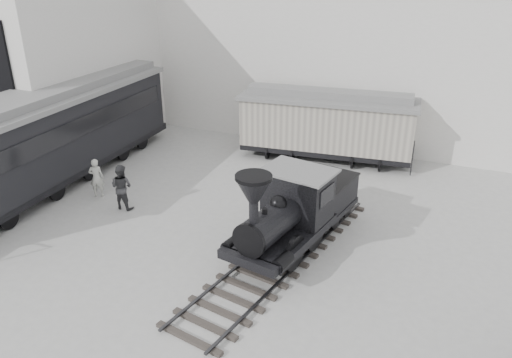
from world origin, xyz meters
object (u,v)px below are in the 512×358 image
at_px(visitor_b, 122,187).
at_px(boxcar, 327,123).
at_px(passenger_coach, 54,135).
at_px(locomotive, 292,214).
at_px(visitor_a, 97,178).

bearing_deg(visitor_b, boxcar, -126.71).
xyz_separation_m(passenger_coach, visitor_b, (4.32, -1.14, -1.28)).
height_order(locomotive, boxcar, locomotive).
bearing_deg(visitor_b, visitor_a, -17.66).
relative_size(locomotive, visitor_a, 6.06).
xyz_separation_m(boxcar, visitor_a, (-7.86, -8.12, -1.01)).
relative_size(locomotive, boxcar, 1.17).
bearing_deg(locomotive, visitor_a, -174.10).
relative_size(boxcar, passenger_coach, 0.59).
bearing_deg(visitor_a, locomotive, 152.07).
bearing_deg(passenger_coach, visitor_a, -15.66).
xyz_separation_m(locomotive, visitor_a, (-9.09, 0.71, -0.47)).
distance_m(locomotive, boxcar, 8.93).
bearing_deg(visitor_b, locomotive, 177.28).
height_order(locomotive, visitor_a, locomotive).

